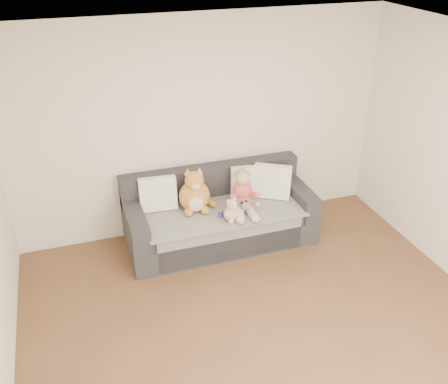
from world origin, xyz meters
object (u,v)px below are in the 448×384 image
Objects in this scene: sofa at (219,217)px; sippy_cup at (221,213)px; plush_cat at (195,194)px; toddler at (243,193)px; teddy_bear at (232,212)px.

sippy_cup is at bearing -103.17° from sofa.
toddler is at bearing -12.92° from plush_cat.
sippy_cup is (-0.06, -0.26, 0.22)m from sofa.
teddy_bear is at bearing -43.33° from plush_cat.
toddler is at bearing 22.86° from teddy_bear.
teddy_bear is at bearing -127.09° from toddler.
plush_cat is 1.91× the size of teddy_bear.
sofa is 4.28× the size of toddler.
toddler reaches higher than teddy_bear.
toddler is 0.30m from teddy_bear.
sippy_cup is (-0.09, 0.11, -0.06)m from teddy_bear.
toddler reaches higher than sofa.
plush_cat reaches higher than sofa.
sofa is 0.35m from sippy_cup.
toddler reaches higher than sippy_cup.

